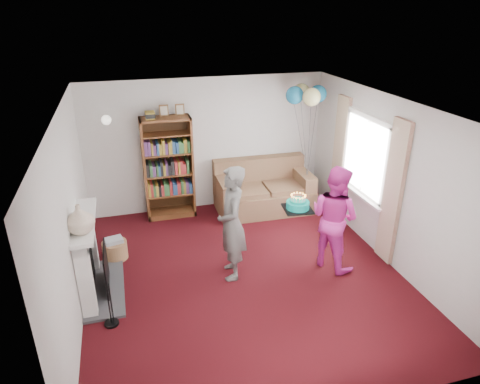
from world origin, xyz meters
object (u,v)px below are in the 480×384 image
object	(u,v)px
bookcase	(168,169)
sofa	(263,191)
person_striped	(232,224)
birthday_cake	(298,205)
person_magenta	(334,217)

from	to	relation	value
bookcase	sofa	distance (m)	1.87
sofa	person_striped	xyz separation A→B (m)	(-1.15, -2.01, 0.49)
sofa	birthday_cake	bearing A→B (deg)	-94.84
bookcase	person_magenta	xyz separation A→B (m)	(2.14, -2.38, -0.12)
sofa	birthday_cake	world-z (taller)	birthday_cake
birthday_cake	person_magenta	bearing A→B (deg)	2.96
person_magenta	birthday_cake	bearing A→B (deg)	65.94
person_striped	birthday_cake	distance (m)	0.96
sofa	bookcase	bearing A→B (deg)	173.96
person_striped	person_magenta	size ratio (longest dim) A/B	1.06
person_striped	birthday_cake	bearing A→B (deg)	87.41
bookcase	person_magenta	bearing A→B (deg)	-48.03
person_striped	birthday_cake	xyz separation A→B (m)	(0.91, -0.17, 0.25)
bookcase	birthday_cake	distance (m)	2.86
person_magenta	person_striped	bearing A→B (deg)	57.71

